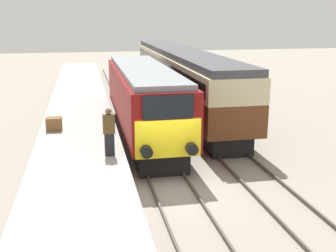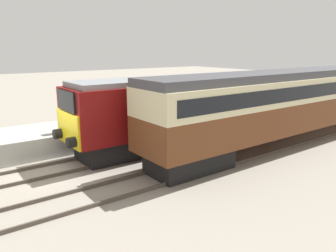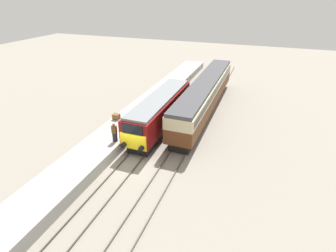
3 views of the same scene
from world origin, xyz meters
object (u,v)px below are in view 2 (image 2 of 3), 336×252
passenger_carriage (305,97)px  person_on_platform (63,114)px  luggage_crate (117,110)px  locomotive (182,107)px

passenger_carriage → person_on_platform: (-5.53, -11.79, -0.46)m
passenger_carriage → luggage_crate: (-7.78, -7.72, -1.07)m
locomotive → luggage_crate: bearing=-159.4°
person_on_platform → luggage_crate: bearing=119.0°
locomotive → passenger_carriage: bearing=60.7°
locomotive → person_on_platform: size_ratio=7.13×
passenger_carriage → luggage_crate: size_ratio=30.22×
luggage_crate → passenger_carriage: bearing=44.8°
passenger_carriage → luggage_crate: bearing=-135.2°
passenger_carriage → person_on_platform: 13.03m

